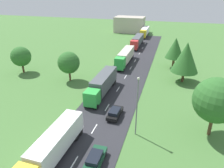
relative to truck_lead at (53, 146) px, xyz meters
The scene contains 16 objects.
road 8.10m from the truck_lead, 70.47° to the left, with size 10.00×140.00×0.06m, color #2B2B30.
lane_marking_centre 4.81m from the truck_lead, 53.10° to the left, with size 0.16×120.63×0.01m.
truck_lead is the anchor object (origin of this frame).
truck_second 18.73m from the truck_lead, 89.84° to the left, with size 2.61×12.94×3.74m.
truck_third 37.85m from the truck_lead, 89.53° to the left, with size 2.50×13.87×3.54m.
truck_fourth 57.74m from the truck_lead, 89.75° to the left, with size 2.51×14.00×3.44m.
truck_fifth 75.63m from the truck_lead, 89.70° to the left, with size 2.56×12.77×3.49m.
car_third 5.38m from the truck_lead, ahead, with size 1.86×4.41×1.47m.
car_fourth 12.28m from the truck_lead, 67.23° to the left, with size 1.91×4.31×1.42m.
lamppost_second 12.14m from the truck_lead, 41.47° to the left, with size 0.36×0.36×9.07m.
tree_oak 22.21m from the truck_lead, 29.17° to the left, with size 6.31×6.31×8.88m.
tree_birch 24.77m from the truck_lead, 111.86° to the left, with size 4.90×4.90×6.79m.
tree_maple 33.57m from the truck_lead, 61.98° to the left, with size 5.95×5.95×9.05m.
tree_pine 33.31m from the truck_lead, 133.22° to the left, with size 4.83×4.83×6.59m.
tree_elm 40.66m from the truck_lead, 70.76° to the left, with size 4.79×4.79×8.03m.
distant_building 83.48m from the truck_lead, 95.45° to the left, with size 13.60×8.53×7.06m, color #B2A899.
Camera 1 is at (9.88, -0.08, 19.64)m, focal length 33.77 mm.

